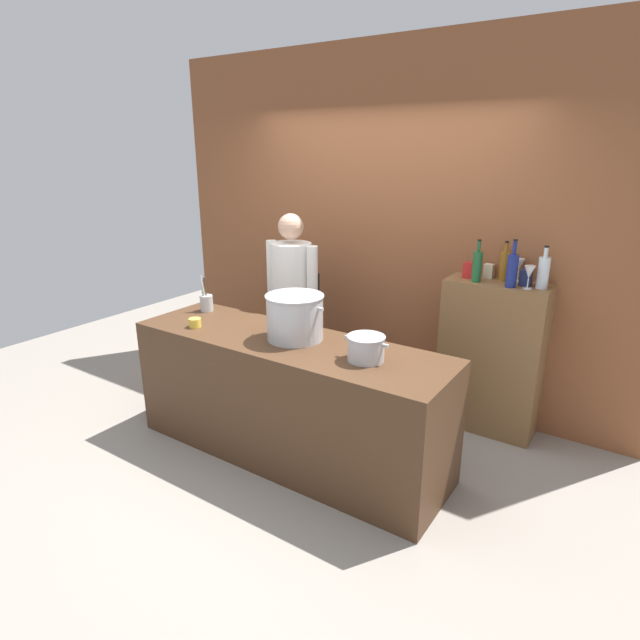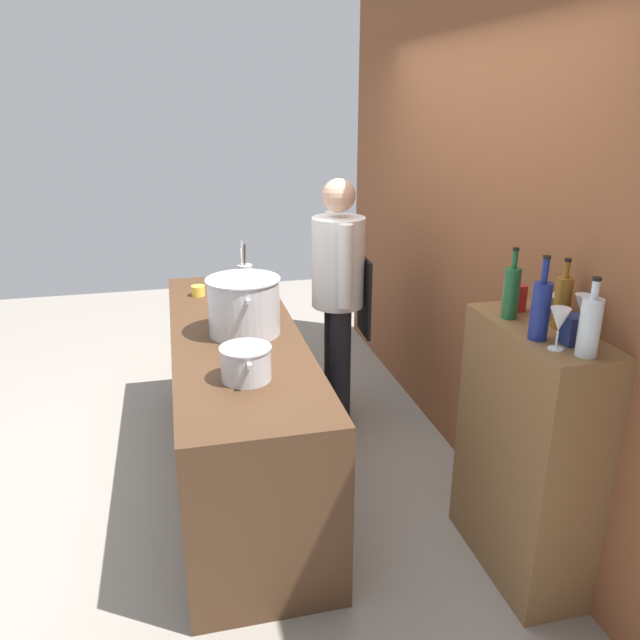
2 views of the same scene
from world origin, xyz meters
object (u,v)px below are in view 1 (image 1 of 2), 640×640
at_px(wine_bottle_green, 477,266).
at_px(spice_tin_cream, 489,271).
at_px(wine_bottle_cobalt, 512,270).
at_px(wine_glass_tall, 529,273).
at_px(stockpot_large, 295,317).
at_px(spice_tin_red, 469,270).
at_px(wine_bottle_amber, 504,265).
at_px(spice_tin_navy, 526,278).
at_px(utensil_crock, 206,302).
at_px(wine_bottle_clear, 543,272).
at_px(stockpot_small, 366,348).
at_px(chef, 292,296).
at_px(wine_glass_short, 519,265).
at_px(butter_jar, 195,323).

distance_m(wine_bottle_green, spice_tin_cream, 0.19).
height_order(wine_bottle_cobalt, wine_glass_tall, wine_bottle_cobalt).
bearing_deg(wine_bottle_green, wine_bottle_cobalt, -4.31).
bearing_deg(wine_glass_tall, stockpot_large, -140.18).
xyz_separation_m(wine_bottle_cobalt, spice_tin_red, (-0.34, 0.10, -0.07)).
height_order(wine_bottle_amber, spice_tin_cream, wine_bottle_amber).
height_order(wine_bottle_amber, spice_tin_navy, wine_bottle_amber).
bearing_deg(stockpot_large, utensil_crock, 172.92).
relative_size(wine_bottle_green, spice_tin_navy, 2.71).
height_order(utensil_crock, wine_bottle_cobalt, wine_bottle_cobalt).
bearing_deg(wine_bottle_clear, stockpot_large, -139.95).
relative_size(stockpot_small, spice_tin_red, 2.50).
height_order(chef, wine_bottle_cobalt, chef).
xyz_separation_m(chef, spice_tin_cream, (1.47, 0.57, 0.30)).
bearing_deg(wine_bottle_clear, stockpot_small, -122.10).
height_order(wine_glass_tall, spice_tin_navy, wine_glass_tall).
bearing_deg(wine_bottle_clear, wine_glass_short, 151.43).
relative_size(stockpot_small, wine_bottle_amber, 1.01).
relative_size(wine_bottle_green, wine_bottle_amber, 1.06).
relative_size(utensil_crock, wine_bottle_cobalt, 0.86).
bearing_deg(spice_tin_red, chef, -160.76).
bearing_deg(wine_bottle_green, butter_jar, -142.34).
relative_size(utensil_crock, wine_bottle_amber, 0.99).
distance_m(butter_jar, spice_tin_cream, 2.26).
relative_size(chef, butter_jar, 18.68).
relative_size(wine_bottle_green, spice_tin_red, 2.61).
height_order(wine_glass_short, spice_tin_navy, wine_glass_short).
xyz_separation_m(wine_bottle_cobalt, wine_glass_short, (0.00, 0.19, -0.00)).
distance_m(utensil_crock, wine_bottle_clear, 2.57).
relative_size(stockpot_small, wine_bottle_clear, 0.99).
bearing_deg(spice_tin_red, wine_bottle_amber, 15.72).
bearing_deg(spice_tin_cream, stockpot_large, -127.05).
height_order(wine_glass_tall, spice_tin_cream, wine_glass_tall).
xyz_separation_m(wine_glass_short, spice_tin_red, (-0.34, -0.09, -0.06)).
xyz_separation_m(stockpot_small, wine_bottle_clear, (0.75, 1.20, 0.35)).
bearing_deg(wine_bottle_clear, wine_bottle_green, -171.72).
height_order(butter_jar, spice_tin_cream, spice_tin_cream).
height_order(wine_bottle_green, spice_tin_navy, wine_bottle_green).
xyz_separation_m(butter_jar, wine_glass_short, (1.92, 1.45, 0.40)).
bearing_deg(wine_bottle_cobalt, stockpot_small, -116.62).
height_order(stockpot_small, butter_jar, stockpot_small).
height_order(utensil_crock, butter_jar, utensil_crock).
bearing_deg(stockpot_large, wine_bottle_cobalt, 42.24).
relative_size(wine_bottle_cobalt, wine_glass_short, 1.98).
bearing_deg(spice_tin_red, butter_jar, -139.25).
xyz_separation_m(wine_glass_tall, spice_tin_navy, (-0.04, 0.09, -0.06)).
xyz_separation_m(wine_bottle_amber, wine_glass_short, (0.10, 0.02, 0.01)).
bearing_deg(butter_jar, spice_tin_navy, 34.30).
relative_size(wine_bottle_cobalt, spice_tin_red, 2.84).
relative_size(butter_jar, wine_bottle_green, 0.28).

